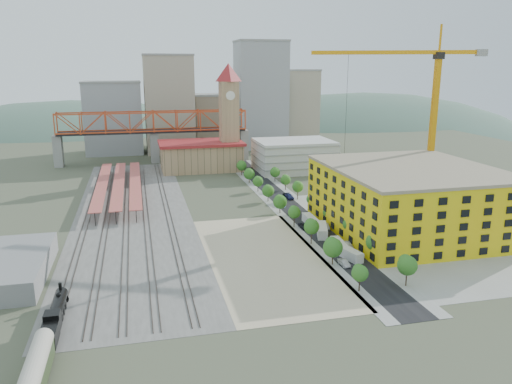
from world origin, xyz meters
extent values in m
plane|color=#474C38|center=(0.00, 0.00, 0.00)|extent=(400.00, 400.00, 0.00)
cube|color=#605E59|center=(-36.00, 17.50, 0.03)|extent=(36.00, 165.00, 0.06)
cube|color=tan|center=(-4.00, -31.50, 0.03)|extent=(28.00, 67.00, 0.06)
cube|color=black|center=(16.00, 15.00, 0.03)|extent=(12.00, 170.00, 0.06)
cube|color=gray|center=(10.50, 15.00, 0.02)|extent=(3.00, 170.00, 0.04)
cube|color=gray|center=(21.50, 15.00, 0.02)|extent=(3.00, 170.00, 0.04)
cube|color=gray|center=(45.00, -20.00, 0.03)|extent=(50.00, 90.00, 0.06)
cube|color=#382B23|center=(-50.72, 17.50, 0.15)|extent=(0.12, 160.00, 0.18)
cube|color=#382B23|center=(-49.28, 17.50, 0.15)|extent=(0.12, 160.00, 0.18)
cube|color=#382B23|center=(-44.72, 17.50, 0.15)|extent=(0.12, 160.00, 0.18)
cube|color=#382B23|center=(-43.28, 17.50, 0.15)|extent=(0.12, 160.00, 0.18)
cube|color=#382B23|center=(-38.72, 17.50, 0.15)|extent=(0.12, 160.00, 0.18)
cube|color=#382B23|center=(-37.28, 17.50, 0.15)|extent=(0.12, 160.00, 0.18)
cube|color=#382B23|center=(-32.72, 17.50, 0.15)|extent=(0.12, 160.00, 0.18)
cube|color=#382B23|center=(-31.28, 17.50, 0.15)|extent=(0.12, 160.00, 0.18)
cube|color=#382B23|center=(-25.72, 17.50, 0.15)|extent=(0.12, 160.00, 0.18)
cube|color=#382B23|center=(-24.28, 17.50, 0.15)|extent=(0.12, 160.00, 0.18)
cube|color=#BE494E|center=(-47.00, 45.00, 4.00)|extent=(4.00, 80.00, 0.25)
cylinder|color=black|center=(-47.00, 45.00, 2.00)|extent=(0.24, 0.24, 4.00)
cube|color=#BE494E|center=(-41.00, 45.00, 4.00)|extent=(4.00, 80.00, 0.25)
cylinder|color=black|center=(-41.00, 45.00, 2.00)|extent=(0.24, 0.24, 4.00)
cube|color=#BE494E|center=(-35.00, 45.00, 4.00)|extent=(4.00, 80.00, 0.25)
cylinder|color=black|center=(-35.00, 45.00, 2.00)|extent=(0.24, 0.24, 4.00)
cube|color=tan|center=(-5.00, 82.00, 6.00)|extent=(36.00, 22.00, 12.00)
cube|color=maroon|center=(-5.00, 82.00, 12.50)|extent=(38.00, 24.00, 1.20)
cube|color=tan|center=(8.00, 80.00, 20.00)|extent=(8.00, 8.00, 40.00)
pyramid|color=maroon|center=(8.00, 80.00, 48.00)|extent=(12.00, 12.00, 8.00)
cylinder|color=white|center=(8.00, 75.90, 34.00)|extent=(4.00, 0.30, 4.00)
cube|color=silver|center=(36.00, 70.00, 7.00)|extent=(34.00, 26.00, 14.00)
cube|color=gray|center=(-70.00, 105.00, 7.50)|extent=(4.00, 6.00, 15.00)
cube|color=gray|center=(20.00, 105.00, 7.50)|extent=(4.00, 6.00, 15.00)
cube|color=gray|center=(-25.00, 105.00, 7.50)|extent=(4.00, 6.00, 15.00)
cube|color=black|center=(-25.00, 105.00, 15.50)|extent=(90.00, 9.00, 1.00)
cube|color=yellow|center=(42.00, -20.00, 9.00)|extent=(44.00, 50.00, 18.00)
cube|color=gray|center=(42.00, -20.00, 18.40)|extent=(44.60, 50.60, 0.80)
cube|color=#9EA0A3|center=(-45.00, 140.00, 19.00)|extent=(30.00, 25.00, 38.00)
cube|color=#B2A58C|center=(-15.00, 135.00, 26.00)|extent=(26.00, 22.00, 52.00)
cube|color=gray|center=(12.00, 150.00, 15.00)|extent=(24.00, 24.00, 30.00)
cube|color=#9EA0A3|center=(38.00, 140.00, 30.00)|extent=(28.00, 22.00, 60.00)
cube|color=#B2A58C|center=(62.00, 145.00, 22.00)|extent=(22.00, 20.00, 44.00)
cube|color=brown|center=(-2.00, 160.00, 13.00)|extent=(20.00, 20.00, 26.00)
ellipsoid|color=#4C6B59|center=(-80.00, 260.00, -68.00)|extent=(396.00, 216.00, 180.00)
ellipsoid|color=#4C6B59|center=(40.00, 260.00, -92.00)|extent=(484.00, 264.00, 220.00)
ellipsoid|color=#4C6B59|center=(160.00, 260.00, -70.00)|extent=(418.00, 228.00, 190.00)
cylinder|color=black|center=(-50.00, -51.78, 2.32)|extent=(2.42, 11.59, 2.42)
cube|color=black|center=(-50.00, -58.06, 2.51)|extent=(2.71, 2.90, 3.09)
cylinder|color=black|center=(-50.00, -46.95, 4.06)|extent=(0.68, 0.68, 1.55)
sphere|color=black|center=(-50.00, -49.85, 3.57)|extent=(0.97, 0.97, 0.97)
cone|color=black|center=(-50.00, -45.21, 0.87)|extent=(2.51, 1.55, 2.51)
cube|color=black|center=(-50.00, -62.41, 1.93)|extent=(2.71, 5.80, 2.71)
cube|color=#2A3E21|center=(-50.00, -74.78, 2.32)|extent=(2.80, 17.39, 3.09)
cylinder|color=#ADA899|center=(-50.00, -74.78, 3.96)|extent=(3.00, 17.39, 3.00)
cube|color=orange|center=(63.15, 3.83, 24.37)|extent=(1.73, 1.73, 48.74)
cube|color=black|center=(63.15, 3.83, 49.82)|extent=(2.71, 2.71, 2.17)
cube|color=orange|center=(44.07, 11.53, 50.90)|extent=(38.65, 16.62, 1.30)
cube|color=orange|center=(69.18, 1.39, 50.90)|extent=(12.54, 6.07, 1.30)
cube|color=gray|center=(75.21, -1.04, 50.69)|extent=(4.03, 3.73, 2.17)
cube|color=orange|center=(63.15, 3.83, 55.24)|extent=(0.54, 0.54, 8.66)
cube|color=silver|center=(16.00, -36.83, 1.27)|extent=(4.55, 9.57, 2.53)
cube|color=silver|center=(16.00, -31.18, 1.23)|extent=(3.08, 9.14, 2.46)
cube|color=silver|center=(16.00, -18.61, 1.39)|extent=(5.65, 10.46, 2.77)
cube|color=silver|center=(16.00, -9.11, 1.31)|extent=(2.71, 9.62, 2.62)
imported|color=white|center=(13.00, -41.30, 0.75)|extent=(1.97, 4.46, 1.49)
imported|color=#9C9CA1|center=(13.00, -41.20, 0.74)|extent=(1.69, 4.53, 1.48)
imported|color=black|center=(13.00, -11.73, 0.67)|extent=(2.33, 4.88, 1.34)
imported|color=navy|center=(13.00, 12.51, 0.71)|extent=(2.68, 5.14, 1.42)
imported|color=white|center=(19.00, -30.02, 0.77)|extent=(2.26, 4.69, 1.55)
imported|color=#A6A7AC|center=(19.00, -13.87, 0.76)|extent=(2.31, 4.79, 1.51)
imported|color=black|center=(19.00, 24.13, 0.70)|extent=(2.68, 5.17, 1.39)
imported|color=navy|center=(19.00, 21.90, 0.79)|extent=(2.35, 5.52, 1.59)
camera|label=1|loc=(-33.70, -144.66, 46.24)|focal=35.00mm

